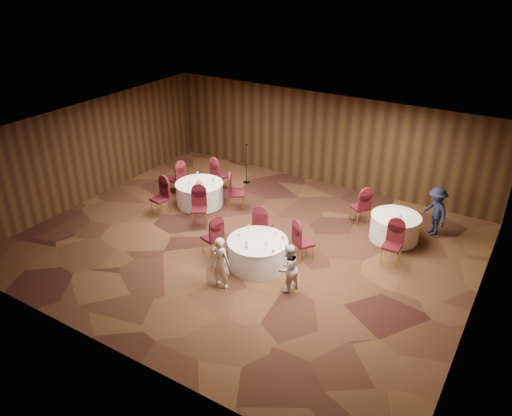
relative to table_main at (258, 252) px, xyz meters
The scene contains 15 objects.
ground 1.17m from the table_main, 138.14° to the left, with size 12.00×12.00×0.00m, color black.
room_shell 1.94m from the table_main, 138.14° to the left, with size 12.00×12.00×12.00m.
table_main is the anchor object (origin of this frame).
table_left 4.02m from the table_main, 149.22° to the left, with size 1.54×1.54×0.74m.
table_right 4.14m from the table_main, 50.48° to the left, with size 1.40×1.40×0.74m.
chairs_main 0.69m from the table_main, 117.26° to the left, with size 2.92×1.89×1.00m.
chairs_left 3.99m from the table_main, 149.89° to the left, with size 3.01×3.06×1.00m.
chairs_right 3.54m from the table_main, 52.13° to the left, with size 2.16×2.31×1.00m.
tabletop_main 0.50m from the table_main, 30.74° to the right, with size 1.15×1.07×0.22m.
tabletop_left 4.04m from the table_main, 149.12° to the left, with size 0.81×0.83×0.22m.
tabletop_right 4.08m from the table_main, 46.05° to the left, with size 0.08×0.08×0.22m.
mic_stand 5.28m from the table_main, 125.74° to the left, with size 0.24×0.24×1.45m.
woman_a 1.34m from the table_main, 102.05° to the right, with size 0.50×0.33×1.38m, color white.
woman_b 1.34m from the table_main, 25.35° to the right, with size 0.61×0.48×1.26m, color silver.
man_c 5.38m from the table_main, 49.43° to the left, with size 0.95×0.54×1.46m, color black.
Camera 1 is at (6.56, -10.15, 7.36)m, focal length 35.00 mm.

